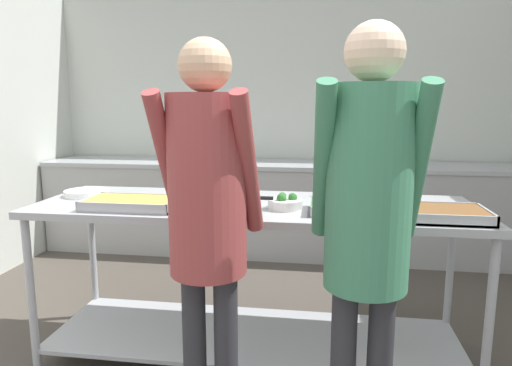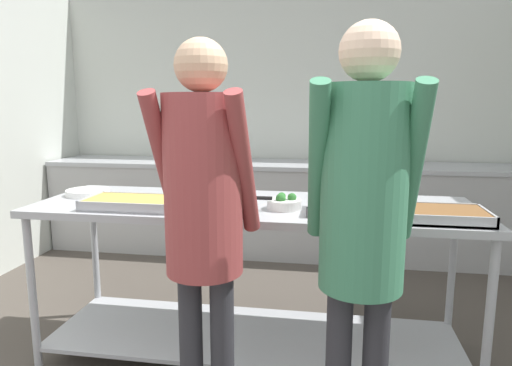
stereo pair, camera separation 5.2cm
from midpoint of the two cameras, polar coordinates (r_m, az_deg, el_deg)
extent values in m
cube|color=silver|center=(4.80, 2.69, 8.05)|extent=(4.76, 0.06, 2.65)
cube|color=#A8A8A8|center=(4.55, 2.14, -3.38)|extent=(4.60, 0.62, 0.87)
cube|color=#ADAFB5|center=(4.46, 2.18, 2.30)|extent=(4.60, 0.65, 0.04)
cube|color=black|center=(4.50, -0.92, 2.47)|extent=(0.43, 0.41, 0.02)
cube|color=#ADAFB5|center=(2.57, -0.90, -3.02)|extent=(2.45, 0.78, 0.04)
cube|color=#ADAFB5|center=(2.85, -0.85, -18.59)|extent=(2.37, 0.70, 0.02)
cylinder|color=#ADAFB5|center=(2.85, -26.76, -12.57)|extent=(0.04, 0.04, 0.88)
cylinder|color=#ADAFB5|center=(2.49, 26.54, -15.79)|extent=(0.04, 0.04, 0.88)
cylinder|color=#ADAFB5|center=(3.39, -20.13, -8.55)|extent=(0.04, 0.04, 0.88)
cylinder|color=#ADAFB5|center=(3.09, 22.62, -10.47)|extent=(0.04, 0.04, 0.88)
cylinder|color=white|center=(2.97, -20.89, -1.39)|extent=(0.26, 0.26, 0.01)
cylinder|color=white|center=(2.97, -20.90, -1.16)|extent=(0.26, 0.26, 0.01)
cylinder|color=white|center=(2.97, -20.92, -0.93)|extent=(0.26, 0.26, 0.01)
cube|color=#ADAFB5|center=(2.55, -15.80, -2.91)|extent=(0.49, 0.28, 0.01)
cube|color=gold|center=(2.54, -15.83, -2.35)|extent=(0.46, 0.26, 0.04)
cube|color=#ADAFB5|center=(2.42, -17.12, -3.10)|extent=(0.49, 0.01, 0.05)
cube|color=#ADAFB5|center=(2.66, -14.65, -1.83)|extent=(0.49, 0.01, 0.05)
cube|color=#ADAFB5|center=(2.65, -20.53, -2.21)|extent=(0.01, 0.28, 0.05)
cube|color=#ADAFB5|center=(2.46, -10.75, -2.66)|extent=(0.01, 0.28, 0.05)
cylinder|color=#ADAFB5|center=(2.43, -4.91, -2.39)|extent=(0.27, 0.27, 0.08)
cylinder|color=brown|center=(2.42, -4.92, -1.64)|extent=(0.24, 0.24, 0.01)
cylinder|color=black|center=(2.39, -0.12, -1.88)|extent=(0.14, 0.02, 0.02)
cylinder|color=silver|center=(2.44, 3.04, -2.66)|extent=(0.18, 0.18, 0.05)
sphere|color=#2D702D|center=(2.44, 4.01, -1.81)|extent=(0.05, 0.05, 0.05)
sphere|color=#2D702D|center=(2.46, 2.71, -1.68)|extent=(0.04, 0.04, 0.04)
sphere|color=#2D702D|center=(2.41, 2.61, -1.93)|extent=(0.05, 0.05, 0.05)
cube|color=#ADAFB5|center=(2.39, 11.10, -3.55)|extent=(0.43, 0.27, 0.01)
cube|color=#387A38|center=(2.39, 11.12, -2.95)|extent=(0.40, 0.25, 0.04)
cube|color=#ADAFB5|center=(2.26, 11.26, -3.77)|extent=(0.43, 0.01, 0.05)
cube|color=#ADAFB5|center=(2.51, 10.98, -2.39)|extent=(0.43, 0.01, 0.05)
cube|color=#ADAFB5|center=(2.38, 6.12, -2.92)|extent=(0.01, 0.27, 0.05)
cube|color=#ADAFB5|center=(2.41, 16.06, -3.14)|extent=(0.01, 0.27, 0.05)
cube|color=#ADAFB5|center=(2.40, 21.92, -4.05)|extent=(0.40, 0.30, 0.01)
cube|color=brown|center=(2.39, 21.96, -3.46)|extent=(0.37, 0.28, 0.04)
cube|color=#ADAFB5|center=(2.26, 22.81, -4.40)|extent=(0.40, 0.01, 0.05)
cube|color=#ADAFB5|center=(2.53, 21.19, -2.79)|extent=(0.40, 0.01, 0.05)
cube|color=#ADAFB5|center=(2.35, 17.39, -3.49)|extent=(0.01, 0.30, 0.05)
cube|color=#ADAFB5|center=(2.45, 26.35, -3.58)|extent=(0.01, 0.30, 0.05)
cylinder|color=#2D2D33|center=(2.14, -8.39, -20.70)|extent=(0.10, 0.10, 0.79)
cylinder|color=#2D2D33|center=(2.09, -4.50, -21.30)|extent=(0.10, 0.10, 0.79)
cylinder|color=#993D3D|center=(1.90, -11.78, 2.48)|extent=(0.10, 0.33, 0.59)
cylinder|color=#993D3D|center=(1.78, -1.87, 2.21)|extent=(0.10, 0.33, 0.59)
cylinder|color=#993D3D|center=(1.84, -6.92, -0.29)|extent=(0.32, 0.32, 0.73)
sphere|color=tan|center=(1.82, -7.24, 14.43)|extent=(0.21, 0.21, 0.21)
cylinder|color=#3D7F5B|center=(1.66, 7.53, 2.40)|extent=(0.08, 0.33, 0.60)
cylinder|color=#3D7F5B|center=(1.70, 18.70, 2.14)|extent=(0.08, 0.33, 0.60)
cylinder|color=#3D7F5B|center=(1.68, 13.07, -0.66)|extent=(0.31, 0.31, 0.74)
sphere|color=beige|center=(1.67, 13.73, 15.68)|extent=(0.21, 0.21, 0.21)
cylinder|color=silver|center=(4.60, 18.95, 3.20)|extent=(0.06, 0.06, 0.15)
cone|color=silver|center=(4.59, 19.02, 4.50)|extent=(0.05, 0.05, 0.06)
cylinder|color=black|center=(4.59, 19.05, 4.96)|extent=(0.03, 0.03, 0.02)
camera|label=1|loc=(0.03, -90.56, -0.10)|focal=32.00mm
camera|label=2|loc=(0.03, 89.44, 0.10)|focal=32.00mm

